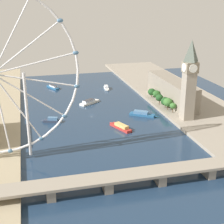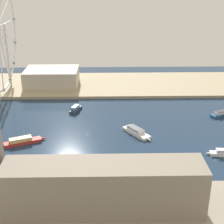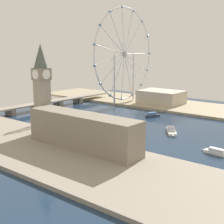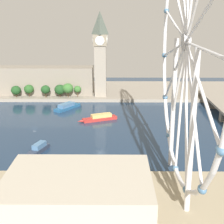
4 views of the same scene
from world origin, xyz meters
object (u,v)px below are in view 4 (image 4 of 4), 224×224
at_px(clock_tower, 100,53).
at_px(parliament_block, 42,80).
at_px(riverside_hall, 78,196).
at_px(tour_boat_5, 38,149).
at_px(tour_boat_4, 67,106).
at_px(tour_boat_0, 99,118).
at_px(ferris_wheel, 186,44).

height_order(clock_tower, parliament_block, clock_tower).
relative_size(riverside_hall, tour_boat_5, 2.79).
height_order(parliament_block, riverside_hall, parliament_block).
xyz_separation_m(clock_tower, parliament_block, (-9.26, -60.67, -28.99)).
bearing_deg(tour_boat_4, tour_boat_5, -148.64).
xyz_separation_m(parliament_block, riverside_hall, (220.60, 60.19, -4.77)).
height_order(riverside_hall, tour_boat_4, riverside_hall).
bearing_deg(tour_boat_0, tour_boat_4, -70.18).
height_order(ferris_wheel, riverside_hall, ferris_wheel).
xyz_separation_m(tour_boat_0, tour_boat_4, (-33.71, -30.77, 0.05)).
bearing_deg(clock_tower, tour_boat_4, -36.31).
bearing_deg(riverside_hall, tour_boat_4, -170.68).
relative_size(clock_tower, riverside_hall, 1.39).
xyz_separation_m(clock_tower, tour_boat_5, (138.07, -33.40, -43.68)).
bearing_deg(ferris_wheel, tour_boat_0, -158.72).
relative_size(riverside_hall, tour_boat_4, 1.99).
bearing_deg(tour_boat_5, riverside_hall, 44.33).
relative_size(tour_boat_0, tour_boat_4, 1.08).
xyz_separation_m(ferris_wheel, tour_boat_5, (-46.24, -78.84, -69.01)).
height_order(parliament_block, tour_boat_4, parliament_block).
relative_size(parliament_block, riverside_hall, 1.77).
distance_m(riverside_hall, tour_boat_4, 174.81).
distance_m(parliament_block, tour_boat_4, 59.81).
distance_m(riverside_hall, tour_boat_5, 80.94).
bearing_deg(clock_tower, tour_boat_5, -13.60).
xyz_separation_m(riverside_hall, tour_boat_0, (-138.51, 2.50, -10.03)).
distance_m(clock_tower, tour_boat_0, 85.01).
bearing_deg(parliament_block, ferris_wheel, 28.73).
bearing_deg(clock_tower, parliament_block, -98.67).
xyz_separation_m(riverside_hall, tour_boat_4, (-172.22, -28.28, -9.98)).
distance_m(clock_tower, ferris_wheel, 191.51).
height_order(ferris_wheel, tour_boat_4, ferris_wheel).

